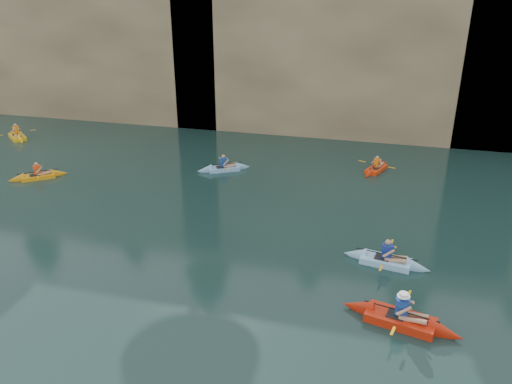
% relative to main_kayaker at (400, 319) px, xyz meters
% --- Properties ---
extents(ground, '(160.00, 160.00, 0.00)m').
position_rel_main_kayaker_xyz_m(ground, '(-5.86, -2.04, -0.19)').
color(ground, black).
rests_on(ground, ground).
extents(cliff, '(70.00, 16.00, 12.00)m').
position_rel_main_kayaker_xyz_m(cliff, '(-5.86, 27.96, 5.81)').
color(cliff, tan).
rests_on(cliff, ground).
extents(cliff_slab_west, '(26.00, 2.40, 10.56)m').
position_rel_main_kayaker_xyz_m(cliff_slab_west, '(-25.86, 20.56, 5.09)').
color(cliff_slab_west, tan).
rests_on(cliff_slab_west, ground).
extents(cliff_slab_center, '(24.00, 2.40, 11.40)m').
position_rel_main_kayaker_xyz_m(cliff_slab_center, '(-3.86, 20.56, 5.51)').
color(cliff_slab_center, tan).
rests_on(cliff_slab_center, ground).
extents(sea_cave_west, '(4.50, 1.00, 4.00)m').
position_rel_main_kayaker_xyz_m(sea_cave_west, '(-23.86, 19.91, 1.81)').
color(sea_cave_west, black).
rests_on(sea_cave_west, ground).
extents(sea_cave_center, '(3.50, 1.00, 3.20)m').
position_rel_main_kayaker_xyz_m(sea_cave_center, '(-9.86, 19.91, 1.41)').
color(sea_cave_center, black).
rests_on(sea_cave_center, ground).
extents(sea_cave_east, '(5.00, 1.00, 4.50)m').
position_rel_main_kayaker_xyz_m(sea_cave_east, '(4.14, 19.91, 2.06)').
color(sea_cave_east, black).
rests_on(sea_cave_east, ground).
extents(main_kayaker, '(3.91, 2.52, 1.42)m').
position_rel_main_kayaker_xyz_m(main_kayaker, '(0.00, 0.00, 0.00)').
color(main_kayaker, red).
rests_on(main_kayaker, ground).
extents(kayaker_orange, '(2.82, 2.47, 1.16)m').
position_rel_main_kayaker_xyz_m(kayaker_orange, '(-19.23, 7.90, -0.05)').
color(kayaker_orange, orange).
rests_on(kayaker_orange, ground).
extents(kayaker_ltblue_near, '(3.41, 2.55, 1.32)m').
position_rel_main_kayaker_xyz_m(kayaker_ltblue_near, '(-0.53, 3.59, -0.03)').
color(kayaker_ltblue_near, '#91CAF3').
rests_on(kayaker_ltblue_near, ground).
extents(kayaker_red_far, '(2.09, 3.06, 1.11)m').
position_rel_main_kayaker_xyz_m(kayaker_red_far, '(-1.32, 13.91, -0.05)').
color(kayaker_red_far, red).
rests_on(kayaker_red_far, ground).
extents(kayaker_yellow, '(2.98, 2.62, 1.31)m').
position_rel_main_kayaker_xyz_m(kayaker_yellow, '(-25.42, 13.97, -0.03)').
color(kayaker_yellow, yellow).
rests_on(kayaker_yellow, ground).
extents(kayaker_ltblue_mid, '(3.05, 2.20, 1.19)m').
position_rel_main_kayaker_xyz_m(kayaker_ltblue_mid, '(-9.76, 11.70, -0.04)').
color(kayaker_ltblue_mid, '#80B1D6').
rests_on(kayaker_ltblue_mid, ground).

